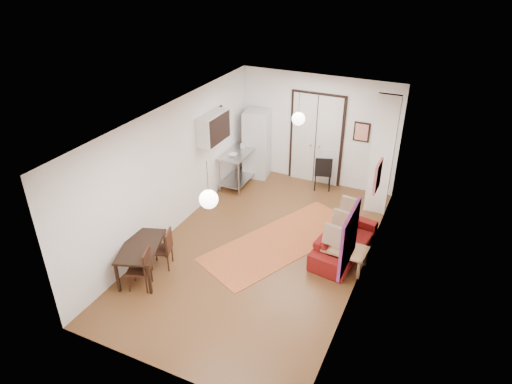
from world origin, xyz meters
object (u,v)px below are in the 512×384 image
at_px(coffee_table, 341,249).
at_px(fridge, 257,144).
at_px(dining_chair_near, 163,244).
at_px(sofa, 344,242).
at_px(black_side_chair, 324,168).
at_px(dining_chair_far, 141,264).
at_px(kitchen_counter, 239,163).
at_px(dining_table, 141,249).

bearing_deg(coffee_table, fridge, 137.04).
height_order(coffee_table, dining_chair_near, dining_chair_near).
relative_size(sofa, black_side_chair, 2.05).
distance_m(fridge, black_side_chair, 1.93).
height_order(dining_chair_near, dining_chair_far, same).
xyz_separation_m(kitchen_counter, dining_table, (-0.00, -4.14, -0.03)).
height_order(dining_table, black_side_chair, black_side_chair).
distance_m(sofa, black_side_chair, 2.97).
bearing_deg(fridge, dining_table, -100.32).
bearing_deg(dining_table, sofa, 34.25).
bearing_deg(dining_chair_far, fridge, 160.12).
height_order(dining_chair_near, black_side_chair, black_side_chair).
distance_m(kitchen_counter, black_side_chair, 2.25).
bearing_deg(kitchen_counter, black_side_chair, 19.78).
relative_size(coffee_table, kitchen_counter, 0.82).
xyz_separation_m(dining_table, dining_chair_near, (0.19, 0.43, -0.12)).
distance_m(sofa, dining_table, 4.10).
relative_size(coffee_table, dining_chair_near, 1.26).
distance_m(coffee_table, dining_chair_far, 3.88).
relative_size(dining_chair_near, black_side_chair, 0.88).
bearing_deg(sofa, black_side_chair, 33.88).
bearing_deg(kitchen_counter, dining_chair_near, -88.69).
height_order(sofa, fridge, fridge).
bearing_deg(coffee_table, black_side_chair, 113.28).
height_order(kitchen_counter, dining_table, kitchen_counter).
bearing_deg(sofa, kitchen_counter, 69.46).
bearing_deg(dining_chair_far, black_side_chair, 140.23).
distance_m(coffee_table, dining_table, 3.90).
bearing_deg(kitchen_counter, sofa, -30.15).
bearing_deg(dining_chair_near, black_side_chair, 137.44).
bearing_deg(kitchen_counter, dining_table, -91.60).
bearing_deg(kitchen_counter, coffee_table, -35.21).
relative_size(coffee_table, black_side_chair, 1.10).
xyz_separation_m(sofa, fridge, (-3.18, 2.57, 0.64)).
relative_size(fridge, dining_table, 1.36).
xyz_separation_m(coffee_table, kitchen_counter, (-3.42, 2.27, 0.24)).
height_order(coffee_table, dining_chair_far, dining_chair_far).
bearing_deg(dining_chair_far, dining_table, -164.80).
bearing_deg(black_side_chair, dining_chair_far, 53.17).
bearing_deg(fridge, coffee_table, -50.96).
height_order(dining_chair_far, black_side_chair, black_side_chair).
height_order(kitchen_counter, dining_chair_far, kitchen_counter).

